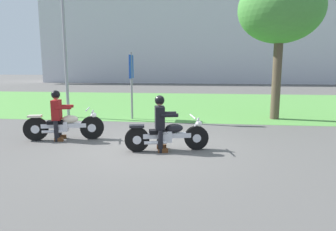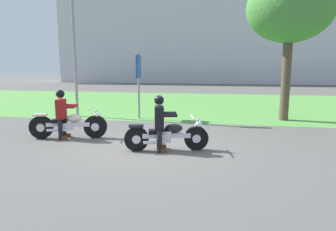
{
  "view_description": "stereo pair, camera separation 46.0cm",
  "coord_description": "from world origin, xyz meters",
  "px_view_note": "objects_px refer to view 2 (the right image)",
  "views": [
    {
      "loc": [
        1.4,
        -7.44,
        2.09
      ],
      "look_at": [
        0.49,
        0.02,
        0.85
      ],
      "focal_mm": 32.37,
      "sensor_mm": 36.0,
      "label": 1
    },
    {
      "loc": [
        1.86,
        -7.37,
        2.09
      ],
      "look_at": [
        0.49,
        0.02,
        0.85
      ],
      "focal_mm": 32.37,
      "sensor_mm": 36.0,
      "label": 2
    }
  ],
  "objects_px": {
    "motorcycle_lead": "(167,136)",
    "rider_follow": "(62,110)",
    "tree_roadside": "(290,9)",
    "sign_banner": "(139,75)",
    "rider_lead": "(160,119)",
    "motorcycle_follow": "(69,125)",
    "streetlight_pole": "(76,23)"
  },
  "relations": [
    {
      "from": "rider_lead",
      "to": "sign_banner",
      "type": "distance_m",
      "value": 4.83
    },
    {
      "from": "rider_follow",
      "to": "tree_roadside",
      "type": "bearing_deg",
      "value": 18.44
    },
    {
      "from": "rider_lead",
      "to": "streetlight_pole",
      "type": "xyz_separation_m",
      "value": [
        -4.38,
        4.47,
        2.98
      ]
    },
    {
      "from": "sign_banner",
      "to": "rider_lead",
      "type": "bearing_deg",
      "value": -67.8
    },
    {
      "from": "rider_lead",
      "to": "rider_follow",
      "type": "height_order",
      "value": "rider_follow"
    },
    {
      "from": "motorcycle_lead",
      "to": "motorcycle_follow",
      "type": "height_order",
      "value": "motorcycle_follow"
    },
    {
      "from": "tree_roadside",
      "to": "streetlight_pole",
      "type": "relative_size",
      "value": 0.89
    },
    {
      "from": "sign_banner",
      "to": "motorcycle_follow",
      "type": "bearing_deg",
      "value": -106.68
    },
    {
      "from": "motorcycle_follow",
      "to": "streetlight_pole",
      "type": "bearing_deg",
      "value": 98.32
    },
    {
      "from": "rider_lead",
      "to": "motorcycle_follow",
      "type": "height_order",
      "value": "rider_lead"
    },
    {
      "from": "rider_follow",
      "to": "tree_roadside",
      "type": "height_order",
      "value": "tree_roadside"
    },
    {
      "from": "motorcycle_follow",
      "to": "sign_banner",
      "type": "xyz_separation_m",
      "value": [
        1.08,
        3.61,
        1.32
      ]
    },
    {
      "from": "rider_lead",
      "to": "rider_follow",
      "type": "relative_size",
      "value": 0.98
    },
    {
      "from": "motorcycle_follow",
      "to": "sign_banner",
      "type": "height_order",
      "value": "sign_banner"
    },
    {
      "from": "streetlight_pole",
      "to": "sign_banner",
      "type": "xyz_separation_m",
      "value": [
        2.58,
        -0.08,
        -2.05
      ]
    },
    {
      "from": "rider_lead",
      "to": "rider_follow",
      "type": "xyz_separation_m",
      "value": [
        -3.04,
        0.74,
        0.02
      ]
    },
    {
      "from": "motorcycle_follow",
      "to": "rider_lead",
      "type": "bearing_deg",
      "value": -28.92
    },
    {
      "from": "motorcycle_lead",
      "to": "streetlight_pole",
      "type": "relative_size",
      "value": 0.34
    },
    {
      "from": "rider_follow",
      "to": "sign_banner",
      "type": "height_order",
      "value": "sign_banner"
    },
    {
      "from": "rider_follow",
      "to": "streetlight_pole",
      "type": "bearing_deg",
      "value": 95.92
    },
    {
      "from": "motorcycle_lead",
      "to": "sign_banner",
      "type": "xyz_separation_m",
      "value": [
        -1.96,
        4.35,
        1.35
      ]
    },
    {
      "from": "rider_lead",
      "to": "tree_roadside",
      "type": "distance_m",
      "value": 7.18
    },
    {
      "from": "motorcycle_lead",
      "to": "rider_follow",
      "type": "xyz_separation_m",
      "value": [
        -3.2,
        0.7,
        0.45
      ]
    },
    {
      "from": "motorcycle_follow",
      "to": "tree_roadside",
      "type": "xyz_separation_m",
      "value": [
        6.7,
        4.29,
        3.75
      ]
    },
    {
      "from": "tree_roadside",
      "to": "sign_banner",
      "type": "height_order",
      "value": "tree_roadside"
    },
    {
      "from": "rider_follow",
      "to": "sign_banner",
      "type": "relative_size",
      "value": 0.54
    },
    {
      "from": "motorcycle_lead",
      "to": "sign_banner",
      "type": "bearing_deg",
      "value": 100.39
    },
    {
      "from": "motorcycle_lead",
      "to": "rider_lead",
      "type": "distance_m",
      "value": 0.46
    },
    {
      "from": "motorcycle_follow",
      "to": "tree_roadside",
      "type": "relative_size",
      "value": 0.4
    },
    {
      "from": "tree_roadside",
      "to": "streetlight_pole",
      "type": "distance_m",
      "value": 8.23
    },
    {
      "from": "motorcycle_follow",
      "to": "motorcycle_lead",
      "type": "bearing_deg",
      "value": -27.47
    },
    {
      "from": "tree_roadside",
      "to": "sign_banner",
      "type": "relative_size",
      "value": 2.1
    }
  ]
}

